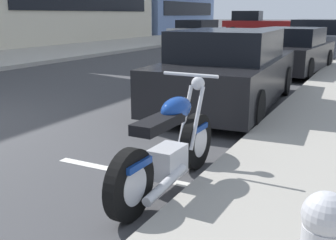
{
  "coord_description": "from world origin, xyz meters",
  "views": [
    {
      "loc": [
        -3.54,
        -5.91,
        1.71
      ],
      "look_at": [
        0.15,
        -4.02,
        0.62
      ],
      "focal_mm": 43.44,
      "sensor_mm": 36.0,
      "label": 1
    }
  ],
  "objects_px": {
    "parked_car_second_in_row": "(229,71)",
    "parked_car_mid_block": "(291,52)",
    "parked_car_at_intersection": "(331,34)",
    "crossing_truck": "(257,25)",
    "parked_car_near_corner": "(318,39)",
    "parked_motorcycle": "(169,149)",
    "car_opposite_curb": "(198,32)"
  },
  "relations": [
    {
      "from": "parked_car_mid_block",
      "to": "car_opposite_curb",
      "type": "bearing_deg",
      "value": 39.91
    },
    {
      "from": "parked_car_at_intersection",
      "to": "car_opposite_curb",
      "type": "xyz_separation_m",
      "value": [
        -1.76,
        7.1,
        0.01
      ]
    },
    {
      "from": "parked_car_at_intersection",
      "to": "crossing_truck",
      "type": "relative_size",
      "value": 0.84
    },
    {
      "from": "parked_car_near_corner",
      "to": "parked_motorcycle",
      "type": "bearing_deg",
      "value": -177.72
    },
    {
      "from": "parked_car_second_in_row",
      "to": "parked_car_mid_block",
      "type": "xyz_separation_m",
      "value": [
        5.18,
        -0.17,
        -0.05
      ]
    },
    {
      "from": "parked_car_second_in_row",
      "to": "car_opposite_curb",
      "type": "height_order",
      "value": "parked_car_second_in_row"
    },
    {
      "from": "parked_car_second_in_row",
      "to": "parked_car_near_corner",
      "type": "relative_size",
      "value": 1.0
    },
    {
      "from": "parked_car_at_intersection",
      "to": "parked_car_second_in_row",
      "type": "bearing_deg",
      "value": 179.7
    },
    {
      "from": "parked_car_near_corner",
      "to": "car_opposite_curb",
      "type": "bearing_deg",
      "value": 58.67
    },
    {
      "from": "parked_motorcycle",
      "to": "parked_car_at_intersection",
      "type": "distance_m",
      "value": 20.64
    },
    {
      "from": "parked_motorcycle",
      "to": "car_opposite_curb",
      "type": "height_order",
      "value": "car_opposite_curb"
    },
    {
      "from": "parked_car_near_corner",
      "to": "car_opposite_curb",
      "type": "height_order",
      "value": "parked_car_near_corner"
    },
    {
      "from": "parked_car_mid_block",
      "to": "parked_car_at_intersection",
      "type": "bearing_deg",
      "value": 3.96
    },
    {
      "from": "parked_car_at_intersection",
      "to": "car_opposite_curb",
      "type": "relative_size",
      "value": 1.09
    },
    {
      "from": "parked_motorcycle",
      "to": "parked_car_mid_block",
      "type": "distance_m",
      "value": 9.14
    },
    {
      "from": "parked_car_second_in_row",
      "to": "crossing_truck",
      "type": "distance_m",
      "value": 25.01
    },
    {
      "from": "parked_car_at_intersection",
      "to": "crossing_truck",
      "type": "bearing_deg",
      "value": 39.05
    },
    {
      "from": "parked_car_second_in_row",
      "to": "crossing_truck",
      "type": "bearing_deg",
      "value": 10.56
    },
    {
      "from": "parked_car_at_intersection",
      "to": "parked_car_mid_block",
      "type": "bearing_deg",
      "value": -179.57
    },
    {
      "from": "parked_car_mid_block",
      "to": "crossing_truck",
      "type": "relative_size",
      "value": 0.77
    },
    {
      "from": "parked_car_near_corner",
      "to": "parked_car_at_intersection",
      "type": "distance_m",
      "value": 6.17
    },
    {
      "from": "parked_car_at_intersection",
      "to": "crossing_truck",
      "type": "distance_m",
      "value": 9.74
    },
    {
      "from": "parked_car_second_in_row",
      "to": "crossing_truck",
      "type": "height_order",
      "value": "crossing_truck"
    },
    {
      "from": "parked_car_second_in_row",
      "to": "crossing_truck",
      "type": "relative_size",
      "value": 0.83
    },
    {
      "from": "parked_motorcycle",
      "to": "parked_car_at_intersection",
      "type": "xyz_separation_m",
      "value": [
        20.63,
        0.67,
        0.24
      ]
    },
    {
      "from": "parked_car_near_corner",
      "to": "parked_car_at_intersection",
      "type": "xyz_separation_m",
      "value": [
        6.17,
        0.11,
        -0.05
      ]
    },
    {
      "from": "parked_car_second_in_row",
      "to": "parked_car_near_corner",
      "type": "distance_m",
      "value": 10.53
    },
    {
      "from": "parked_motorcycle",
      "to": "crossing_truck",
      "type": "xyz_separation_m",
      "value": [
        28.19,
        6.8,
        0.48
      ]
    },
    {
      "from": "parked_car_second_in_row",
      "to": "parked_car_mid_block",
      "type": "height_order",
      "value": "parked_car_second_in_row"
    },
    {
      "from": "car_opposite_curb",
      "to": "crossing_truck",
      "type": "bearing_deg",
      "value": 177.26
    },
    {
      "from": "parked_car_second_in_row",
      "to": "parked_car_at_intersection",
      "type": "height_order",
      "value": "parked_car_second_in_row"
    },
    {
      "from": "crossing_truck",
      "to": "car_opposite_curb",
      "type": "height_order",
      "value": "crossing_truck"
    }
  ]
}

